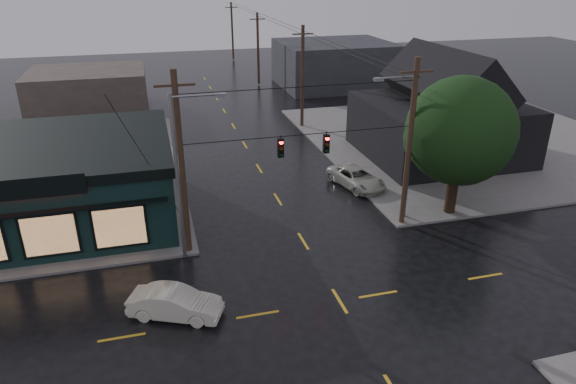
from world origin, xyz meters
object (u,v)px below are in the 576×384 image
object	(u,v)px
suv_silver	(356,178)
utility_pole_ne	(401,224)
corner_tree	(460,131)
utility_pole_nw	(190,252)
sedan_cream	(175,303)

from	to	relation	value
suv_silver	utility_pole_ne	bearing A→B (deg)	-100.46
corner_tree	utility_pole_ne	bearing A→B (deg)	-172.14
utility_pole_nw	suv_silver	bearing A→B (deg)	26.32
utility_pole_ne	suv_silver	world-z (taller)	utility_pole_ne
utility_pole_ne	sedan_cream	world-z (taller)	utility_pole_ne
utility_pole_nw	suv_silver	size ratio (longest dim) A/B	2.06
utility_pole_ne	suv_silver	size ratio (longest dim) A/B	2.06
corner_tree	suv_silver	bearing A→B (deg)	125.95
utility_pole_nw	suv_silver	xyz separation A→B (m)	(12.50, 6.18, 0.68)
corner_tree	sedan_cream	xyz separation A→B (m)	(-17.73, -6.10, -4.81)
utility_pole_nw	utility_pole_ne	size ratio (longest dim) A/B	1.00
utility_pole_nw	corner_tree	bearing A→B (deg)	1.72
utility_pole_nw	utility_pole_ne	xyz separation A→B (m)	(13.00, 0.00, 0.00)
corner_tree	utility_pole_nw	size ratio (longest dim) A/B	0.86
utility_pole_nw	utility_pole_ne	bearing A→B (deg)	0.00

